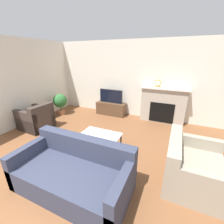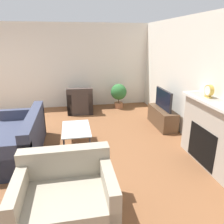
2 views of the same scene
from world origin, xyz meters
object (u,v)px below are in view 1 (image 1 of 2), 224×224
couch_loveseat (191,168)px  mantel_clock (158,83)px  couch_sectional (74,173)px  coffee_table (100,136)px  potted_plant (60,102)px  armchair_by_window (36,120)px  tv (111,96)px

couch_loveseat → mantel_clock: bearing=22.6°
couch_sectional → coffee_table: (-0.11, 1.16, 0.09)m
couch_loveseat → potted_plant: couch_loveseat is taller
armchair_by_window → mantel_clock: bearing=126.9°
couch_sectional → armchair_by_window: bearing=151.4°
potted_plant → mantel_clock: size_ratio=3.50×
armchair_by_window → tv: bearing=144.9°
coffee_table → potted_plant: size_ratio=1.17×
tv → coffee_table: (0.75, -2.26, -0.36)m
tv → armchair_by_window: (-1.63, -2.06, -0.44)m
coffee_table → potted_plant: potted_plant is taller
couch_loveseat → mantel_clock: 2.97m
armchair_by_window → potted_plant: armchair_by_window is taller
couch_loveseat → armchair_by_window: (-4.34, 0.39, 0.01)m
armchair_by_window → coffee_table: armchair_by_window is taller
couch_sectional → mantel_clock: size_ratio=8.50×
couch_loveseat → coffee_table: bearing=84.4°
armchair_by_window → couch_loveseat: bearing=88.1°
potted_plant → mantel_clock: 3.65m
couch_sectional → couch_loveseat: 2.09m
couch_sectional → mantel_clock: (0.78, 3.53, 1.04)m
couch_sectional → coffee_table: size_ratio=2.07×
armchair_by_window → potted_plant: 1.31m
tv → potted_plant: (-1.80, -0.78, -0.23)m
tv → armchair_by_window: 2.66m
couch_sectional → armchair_by_window: size_ratio=2.11×
couch_loveseat → mantel_clock: size_ratio=5.26×
couch_loveseat → armchair_by_window: size_ratio=1.31×
coffee_table → mantel_clock: (0.89, 2.37, 0.95)m
couch_loveseat → armchair_by_window: bearing=84.9°
coffee_table → couch_sectional: bearing=-84.4°
tv → potted_plant: size_ratio=1.12×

